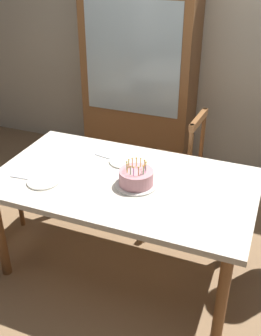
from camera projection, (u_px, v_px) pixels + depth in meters
The scene contains 10 objects.
ground at pixel (124, 263), 3.06m from camera, with size 6.40×6.40×0.00m, color #93704C.
back_wall at pixel (195, 41), 3.91m from camera, with size 6.40×0.10×2.60m, color beige.
dining_table at pixel (124, 190), 2.73m from camera, with size 1.76×1.01×0.76m.
birthday_cake at pixel (136, 178), 2.60m from camera, with size 0.28×0.28×0.18m.
plate_near_celebrant at pixel (43, 181), 2.65m from camera, with size 0.22×0.22×0.01m, color silver.
plate_far_side at pixel (124, 161), 2.89m from camera, with size 0.22×0.22×0.01m, color silver.
fork_near_celebrant at pixel (22, 178), 2.70m from camera, with size 0.18×0.02×0.01m, color silver.
fork_far_side at pixel (105, 157), 2.96m from camera, with size 0.18×0.02×0.01m, color silver.
chair_spindle_back at pixel (175, 166), 3.45m from camera, with size 0.46×0.46×0.95m.
china_cabinet at pixel (140, 79), 3.99m from camera, with size 1.10×0.45×1.90m.
Camera 1 is at (0.89, -2.12, 2.15)m, focal length 42.65 mm.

